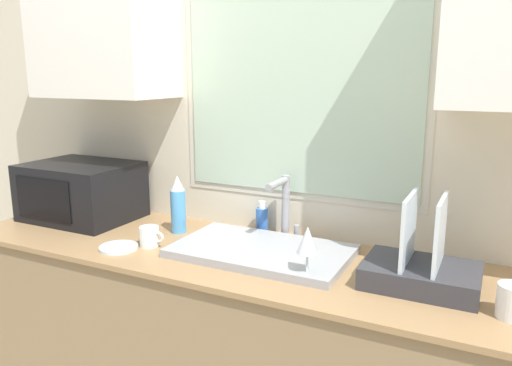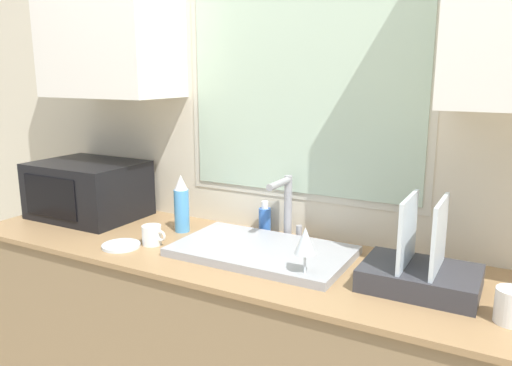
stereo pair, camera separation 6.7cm
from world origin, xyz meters
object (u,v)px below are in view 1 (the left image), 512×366
at_px(soap_bottle, 262,219).
at_px(wine_glass, 307,242).
at_px(faucet, 284,202).
at_px(mug_near_sink, 150,236).
at_px(microwave, 81,191).
at_px(dish_rack, 421,268).
at_px(spray_bottle, 178,205).

bearing_deg(soap_bottle, wine_glass, -47.84).
bearing_deg(faucet, mug_near_sink, -145.05).
relative_size(soap_bottle, mug_near_sink, 1.31).
bearing_deg(soap_bottle, microwave, -168.44).
height_order(mug_near_sink, wine_glass, wine_glass).
relative_size(dish_rack, wine_glass, 1.91).
distance_m(soap_bottle, wine_glass, 0.52).
relative_size(microwave, mug_near_sink, 4.60).
xyz_separation_m(dish_rack, soap_bottle, (-0.68, 0.26, 0.00)).
relative_size(microwave, spray_bottle, 1.97).
distance_m(faucet, dish_rack, 0.61).
xyz_separation_m(spray_bottle, soap_bottle, (0.32, 0.15, -0.06)).
bearing_deg(microwave, faucet, 8.08).
bearing_deg(wine_glass, faucet, 123.59).
relative_size(soap_bottle, wine_glass, 0.75).
bearing_deg(mug_near_sink, faucet, 34.95).
xyz_separation_m(mug_near_sink, wine_glass, (0.66, -0.04, 0.09)).
bearing_deg(soap_bottle, faucet, -17.25).
distance_m(microwave, wine_glass, 1.19).
distance_m(dish_rack, spray_bottle, 1.00).
height_order(soap_bottle, wine_glass, wine_glass).
bearing_deg(dish_rack, soap_bottle, 159.28).
xyz_separation_m(microwave, mug_near_sink, (0.51, -0.17, -0.09)).
bearing_deg(mug_near_sink, microwave, 161.95).
distance_m(microwave, soap_bottle, 0.85).
bearing_deg(wine_glass, mug_near_sink, 176.50).
bearing_deg(dish_rack, microwave, 176.74).
bearing_deg(wine_glass, microwave, 169.95).
xyz_separation_m(faucet, dish_rack, (0.56, -0.22, -0.10)).
xyz_separation_m(faucet, soap_bottle, (-0.11, 0.04, -0.10)).
xyz_separation_m(soap_bottle, mug_near_sink, (-0.32, -0.34, -0.02)).
distance_m(spray_bottle, soap_bottle, 0.35).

